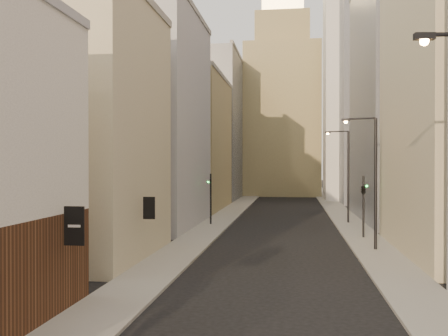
# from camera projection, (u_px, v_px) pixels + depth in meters

# --- Properties ---
(sidewalk_left) EXTENTS (3.00, 140.00, 0.15)m
(sidewalk_left) POSITION_uv_depth(u_px,v_px,m) (230.00, 213.00, 59.58)
(sidewalk_left) COLOR gray
(sidewalk_left) RESTS_ON ground
(sidewalk_right) EXTENTS (3.00, 140.00, 0.15)m
(sidewalk_right) POSITION_uv_depth(u_px,v_px,m) (341.00, 214.00, 57.80)
(sidewalk_right) COLOR gray
(sidewalk_right) RESTS_ON ground
(left_bldg_beige) EXTENTS (8.00, 12.00, 16.00)m
(left_bldg_beige) POSITION_uv_depth(u_px,v_px,m) (86.00, 132.00, 31.54)
(left_bldg_beige) COLOR tan
(left_bldg_beige) RESTS_ON ground
(left_bldg_grey) EXTENTS (8.00, 16.00, 20.00)m
(left_bldg_grey) POSITION_uv_depth(u_px,v_px,m) (155.00, 121.00, 47.37)
(left_bldg_grey) COLOR #A5A5AA
(left_bldg_grey) RESTS_ON ground
(left_bldg_tan) EXTENTS (8.00, 18.00, 17.00)m
(left_bldg_tan) POSITION_uv_depth(u_px,v_px,m) (193.00, 144.00, 65.21)
(left_bldg_tan) COLOR #8F8156
(left_bldg_tan) RESTS_ON ground
(left_bldg_wingrid) EXTENTS (8.00, 20.00, 24.00)m
(left_bldg_wingrid) POSITION_uv_depth(u_px,v_px,m) (216.00, 128.00, 84.99)
(left_bldg_wingrid) COLOR gray
(left_bldg_wingrid) RESTS_ON ground
(right_bldg_wingrid) EXTENTS (8.00, 20.00, 26.00)m
(right_bldg_wingrid) POSITION_uv_depth(u_px,v_px,m) (400.00, 96.00, 51.97)
(right_bldg_wingrid) COLOR gray
(right_bldg_wingrid) RESTS_ON ground
(highrise) EXTENTS (21.00, 23.00, 51.20)m
(highrise) POSITION_uv_depth(u_px,v_px,m) (402.00, 39.00, 78.76)
(highrise) COLOR gray
(highrise) RESTS_ON ground
(clock_tower) EXTENTS (14.00, 14.00, 44.90)m
(clock_tower) POSITION_uv_depth(u_px,v_px,m) (283.00, 103.00, 95.31)
(clock_tower) COLOR #8F8156
(clock_tower) RESTS_ON ground
(white_tower) EXTENTS (8.00, 8.00, 41.50)m
(white_tower) POSITION_uv_depth(u_px,v_px,m) (350.00, 85.00, 79.93)
(white_tower) COLOR silver
(white_tower) RESTS_ON ground
(streetlamp_mid) EXTENTS (2.33, 0.85, 9.13)m
(streetlamp_mid) POSITION_uv_depth(u_px,v_px,m) (372.00, 175.00, 33.99)
(streetlamp_mid) COLOR black
(streetlamp_mid) RESTS_ON ground
(streetlamp_far) EXTENTS (2.38, 0.77, 9.23)m
(streetlamp_far) POSITION_uv_depth(u_px,v_px,m) (346.00, 171.00, 49.32)
(streetlamp_far) COLOR black
(streetlamp_far) RESTS_ON ground
(traffic_light_left) EXTENTS (0.54, 0.42, 5.00)m
(traffic_light_left) POSITION_uv_depth(u_px,v_px,m) (211.00, 190.00, 47.90)
(traffic_light_left) COLOR black
(traffic_light_left) RESTS_ON ground
(traffic_light_right) EXTENTS (0.74, 0.74, 5.00)m
(traffic_light_right) POSITION_uv_depth(u_px,v_px,m) (364.00, 191.00, 39.39)
(traffic_light_right) COLOR black
(traffic_light_right) RESTS_ON ground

